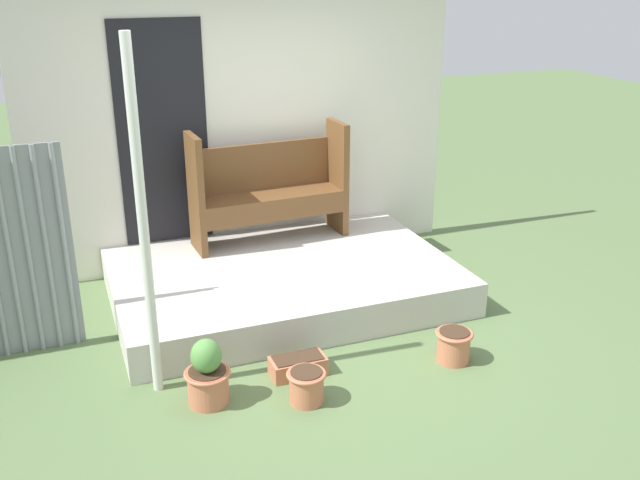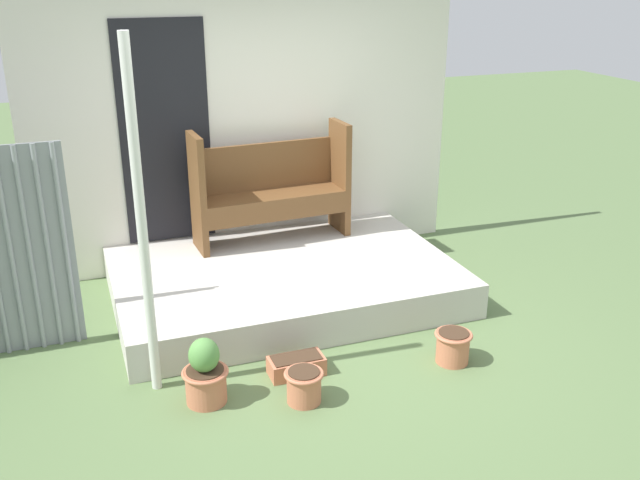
# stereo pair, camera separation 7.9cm
# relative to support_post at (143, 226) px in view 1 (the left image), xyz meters

# --- Properties ---
(ground_plane) EXTENTS (24.00, 24.00, 0.00)m
(ground_plane) POSITION_rel_support_post_xyz_m (1.26, 0.09, -1.19)
(ground_plane) COLOR #5B7547
(porch_slab) EXTENTS (2.88, 1.95, 0.30)m
(porch_slab) POSITION_rel_support_post_xyz_m (1.26, 1.07, -1.04)
(porch_slab) COLOR beige
(porch_slab) RESTS_ON ground_plane
(house_wall) EXTENTS (4.08, 0.08, 2.60)m
(house_wall) POSITION_rel_support_post_xyz_m (1.22, 2.07, 0.11)
(house_wall) COLOR white
(house_wall) RESTS_ON ground_plane
(support_post) EXTENTS (0.07, 0.07, 2.38)m
(support_post) POSITION_rel_support_post_xyz_m (0.00, 0.00, 0.00)
(support_post) COLOR silver
(support_post) RESTS_ON ground_plane
(bench) EXTENTS (1.46, 0.47, 1.07)m
(bench) POSITION_rel_support_post_xyz_m (1.35, 1.73, -0.36)
(bench) COLOR brown
(bench) RESTS_ON porch_slab
(flower_pot_left) EXTENTS (0.31, 0.31, 0.47)m
(flower_pot_left) POSITION_rel_support_post_xyz_m (0.29, -0.29, -0.99)
(flower_pot_left) COLOR #C67251
(flower_pot_left) RESTS_ON ground_plane
(flower_pot_middle) EXTENTS (0.27, 0.27, 0.23)m
(flower_pot_middle) POSITION_rel_support_post_xyz_m (0.90, -0.51, -1.06)
(flower_pot_middle) COLOR #C67251
(flower_pot_middle) RESTS_ON ground_plane
(flower_pot_right) EXTENTS (0.28, 0.28, 0.24)m
(flower_pot_right) POSITION_rel_support_post_xyz_m (2.09, -0.41, -1.06)
(flower_pot_right) COLOR #C67251
(flower_pot_right) RESTS_ON ground_plane
(planter_box_rect) EXTENTS (0.39, 0.20, 0.14)m
(planter_box_rect) POSITION_rel_support_post_xyz_m (0.96, -0.17, -1.12)
(planter_box_rect) COLOR #C67251
(planter_box_rect) RESTS_ON ground_plane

